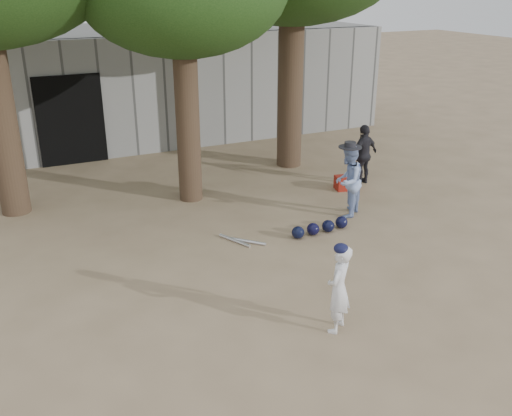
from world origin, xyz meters
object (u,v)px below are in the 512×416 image
boy_player (339,289)px  red_bag (345,183)px  spectator_blue (348,181)px  spectator_dark (364,154)px

boy_player → red_bag: bearing=-163.3°
spectator_blue → spectator_dark: (1.39, 1.44, -0.03)m
boy_player → spectator_dark: (3.72, 4.68, 0.07)m
boy_player → spectator_blue: size_ratio=0.86×
spectator_dark → red_bag: bearing=2.7°
spectator_blue → boy_player: bearing=15.0°
spectator_dark → red_bag: (-0.58, -0.17, -0.53)m
spectator_dark → red_bag: size_ratio=3.23×
red_bag → spectator_dark: bearing=16.7°
spectator_blue → red_bag: (0.82, 1.26, -0.56)m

